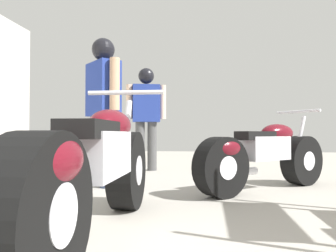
% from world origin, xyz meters
% --- Properties ---
extents(ground_plane, '(15.48, 15.48, 0.00)m').
position_xyz_m(ground_plane, '(0.00, 3.22, 0.00)').
color(ground_plane, '#A8A399').
extents(motorcycle_maroon_cruiser, '(0.60, 2.02, 0.94)m').
position_xyz_m(motorcycle_maroon_cruiser, '(0.11, 2.12, 0.40)').
color(motorcycle_maroon_cruiser, black).
rests_on(motorcycle_maroon_cruiser, ground_plane).
extents(motorcycle_black_naked, '(1.52, 1.39, 0.88)m').
position_xyz_m(motorcycle_black_naked, '(1.31, 3.82, 0.37)').
color(motorcycle_black_naked, black).
rests_on(motorcycle_black_naked, ground_plane).
extents(mechanic_in_blue, '(0.55, 0.55, 1.70)m').
position_xyz_m(mechanic_in_blue, '(-0.46, 3.88, 1.02)').
color(mechanic_in_blue, '#2D3851').
rests_on(mechanic_in_blue, ground_plane).
extents(mechanic_with_helmet, '(0.66, 0.34, 1.67)m').
position_xyz_m(mechanic_with_helmet, '(-0.27, 5.46, 1.00)').
color(mechanic_with_helmet, '#4C4C4C').
rests_on(mechanic_with_helmet, ground_plane).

